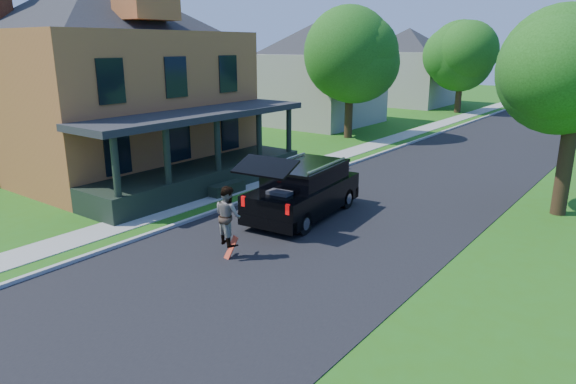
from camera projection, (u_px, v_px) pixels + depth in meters
The scene contains 13 objects.
ground at pixel (217, 286), 12.46m from camera, with size 140.00×140.00×0.00m, color #296013.
street at pixel (478, 153), 27.79m from camera, with size 8.00×120.00×0.02m, color black.
curb at pixel (409, 145), 30.14m from camera, with size 0.15×120.00×0.12m, color #9D9D98.
sidewalk at pixel (385, 142), 31.04m from camera, with size 1.30×120.00×0.03m, color gray.
front_walk at pixel (159, 178), 22.57m from camera, with size 6.50×1.20×0.03m, color gray.
main_house at pixel (104, 61), 23.12m from camera, with size 15.56×15.56×10.10m.
neighbor_house_mid at pixel (315, 65), 37.53m from camera, with size 12.78×12.78×8.30m.
neighbor_house_far at pixel (408, 60), 49.79m from camera, with size 12.78×12.78×8.30m.
black_suv at pixel (303, 190), 17.30m from camera, with size 2.48×5.34×2.41m.
skateboarder at pixel (228, 215), 13.86m from camera, with size 0.94×0.83×1.64m.
skateboard at pixel (231, 250), 14.00m from camera, with size 0.35×0.38×0.71m.
tree_left_mid at pixel (351, 52), 31.06m from camera, with size 6.61×6.74×8.11m.
tree_left_far at pixel (462, 52), 43.11m from camera, with size 7.00×7.13×8.08m.
Camera 1 is at (8.23, -8.00, 5.64)m, focal length 32.00 mm.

